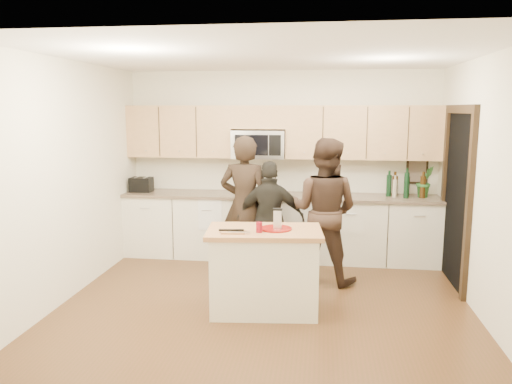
# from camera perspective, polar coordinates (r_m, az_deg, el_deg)

# --- Properties ---
(floor) EXTENTS (4.50, 4.50, 0.00)m
(floor) POSITION_cam_1_polar(r_m,az_deg,el_deg) (5.79, 1.15, -12.34)
(floor) COLOR #51301B
(floor) RESTS_ON ground
(room_shell) EXTENTS (4.52, 4.02, 2.71)m
(room_shell) POSITION_cam_1_polar(r_m,az_deg,el_deg) (5.39, 1.21, 4.99)
(room_shell) COLOR beige
(room_shell) RESTS_ON ground
(back_cabinetry) EXTENTS (4.50, 0.66, 0.94)m
(back_cabinetry) POSITION_cam_1_polar(r_m,az_deg,el_deg) (7.25, 2.65, -3.93)
(back_cabinetry) COLOR silver
(back_cabinetry) RESTS_ON ground
(upper_cabinetry) EXTENTS (4.50, 0.33, 0.75)m
(upper_cabinetry) POSITION_cam_1_polar(r_m,az_deg,el_deg) (7.20, 3.10, 7.01)
(upper_cabinetry) COLOR tan
(upper_cabinetry) RESTS_ON ground
(microwave) EXTENTS (0.76, 0.41, 0.40)m
(microwave) POSITION_cam_1_polar(r_m,az_deg,el_deg) (7.21, 0.33, 5.49)
(microwave) COLOR silver
(microwave) RESTS_ON ground
(doorway) EXTENTS (0.06, 1.25, 2.20)m
(doorway) POSITION_cam_1_polar(r_m,az_deg,el_deg) (6.53, 21.97, 0.03)
(doorway) COLOR black
(doorway) RESTS_ON ground
(framed_picture) EXTENTS (0.30, 0.03, 0.38)m
(framed_picture) POSITION_cam_1_polar(r_m,az_deg,el_deg) (7.50, 17.93, 2.34)
(framed_picture) COLOR black
(framed_picture) RESTS_ON ground
(dish_towel) EXTENTS (0.34, 0.60, 0.48)m
(dish_towel) POSITION_cam_1_polar(r_m,az_deg,el_deg) (7.14, -5.07, -1.46)
(dish_towel) COLOR white
(dish_towel) RESTS_ON ground
(island) EXTENTS (1.26, 0.81, 0.90)m
(island) POSITION_cam_1_polar(r_m,az_deg,el_deg) (5.38, 0.95, -8.93)
(island) COLOR silver
(island) RESTS_ON ground
(red_plate) EXTENTS (0.34, 0.34, 0.02)m
(red_plate) POSITION_cam_1_polar(r_m,az_deg,el_deg) (5.26, 2.29, -4.20)
(red_plate) COLOR maroon
(red_plate) RESTS_ON island
(box_grater) EXTENTS (0.10, 0.07, 0.21)m
(box_grater) POSITION_cam_1_polar(r_m,az_deg,el_deg) (5.21, 2.49, -3.02)
(box_grater) COLOR silver
(box_grater) RESTS_ON red_plate
(drink_glass) EXTENTS (0.07, 0.07, 0.11)m
(drink_glass) POSITION_cam_1_polar(r_m,az_deg,el_deg) (5.12, 0.36, -4.05)
(drink_glass) COLOR maroon
(drink_glass) RESTS_ON island
(cutting_board) EXTENTS (0.25, 0.19, 0.02)m
(cutting_board) POSITION_cam_1_polar(r_m,az_deg,el_deg) (5.12, -2.62, -4.58)
(cutting_board) COLOR #AA6F47
(cutting_board) RESTS_ON island
(tongs) EXTENTS (0.26, 0.05, 0.02)m
(tongs) POSITION_cam_1_polar(r_m,az_deg,el_deg) (5.12, -2.83, -4.37)
(tongs) COLOR black
(tongs) RESTS_ON cutting_board
(knife) EXTENTS (0.23, 0.05, 0.01)m
(knife) POSITION_cam_1_polar(r_m,az_deg,el_deg) (5.06, -1.96, -4.59)
(knife) COLOR silver
(knife) RESTS_ON cutting_board
(toaster) EXTENTS (0.31, 0.23, 0.22)m
(toaster) POSITION_cam_1_polar(r_m,az_deg,el_deg) (7.57, -12.97, 0.84)
(toaster) COLOR black
(toaster) RESTS_ON back_cabinetry
(bottle_cluster) EXTENTS (0.52, 0.26, 0.41)m
(bottle_cluster) POSITION_cam_1_polar(r_m,az_deg,el_deg) (7.22, 16.52, 0.86)
(bottle_cluster) COLOR black
(bottle_cluster) RESTS_ON back_cabinetry
(orchid) EXTENTS (0.29, 0.27, 0.44)m
(orchid) POSITION_cam_1_polar(r_m,az_deg,el_deg) (7.27, 18.75, 1.12)
(orchid) COLOR #2D6D2B
(orchid) RESTS_ON back_cabinetry
(woman_left) EXTENTS (0.70, 0.50, 1.82)m
(woman_left) POSITION_cam_1_polar(r_m,az_deg,el_deg) (6.50, -1.28, -1.54)
(woman_left) COLOR black
(woman_left) RESTS_ON ground
(woman_center) EXTENTS (1.06, 0.94, 1.80)m
(woman_center) POSITION_cam_1_polar(r_m,az_deg,el_deg) (6.26, 7.79, -2.12)
(woman_center) COLOR black
(woman_center) RESTS_ON ground
(woman_right) EXTENTS (0.91, 0.46, 1.50)m
(woman_right) POSITION_cam_1_polar(r_m,az_deg,el_deg) (6.43, 1.65, -3.12)
(woman_right) COLOR black
(woman_right) RESTS_ON ground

